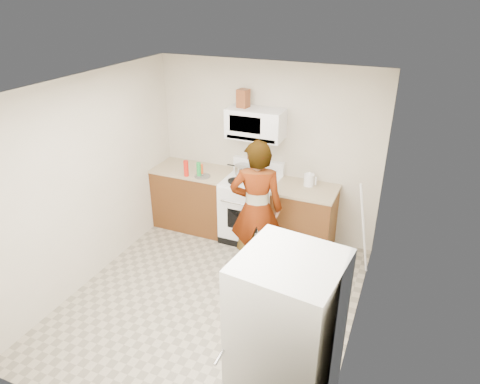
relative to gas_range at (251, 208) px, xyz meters
The scene contains 20 objects.
floor 1.56m from the gas_range, 86.14° to the right, with size 3.60×3.60×0.00m, color gray.
back_wall 0.83m from the gas_range, 72.00° to the left, with size 3.20×0.02×2.50m, color beige.
right_wall 2.37m from the gas_range, 41.25° to the right, with size 0.02×3.60×2.50m, color beige.
cabinet_left 0.94m from the gas_range, behind, with size 1.12×0.62×0.90m, color #5B3615.
counter_left 1.03m from the gas_range, behind, with size 1.14×0.64×0.04m, color tan.
cabinet_right 0.78m from the gas_range, ahead, with size 0.80×0.62×0.90m, color #5B3615.
counter_right 0.89m from the gas_range, ahead, with size 0.82×0.64×0.04m, color tan.
gas_range is the anchor object (origin of this frame).
microwave 1.22m from the gas_range, 90.00° to the left, with size 0.76×0.38×0.40m, color white.
person 0.90m from the gas_range, 64.11° to the right, with size 0.65×0.43×1.79m, color tan.
fridge 3.06m from the gas_range, 63.60° to the right, with size 0.70×0.70×1.70m, color white.
kettle 0.95m from the gas_range, ahead, with size 0.14×0.14×0.16m, color white.
jug 1.55m from the gas_range, 143.50° to the left, with size 0.14×0.14×0.24m, color brown.
saucepan 0.57m from the gas_range, 148.75° to the left, with size 0.21×0.21×0.11m, color #AAABAF.
tray 0.49m from the gas_range, 25.32° to the right, with size 0.25×0.16×0.05m, color silver.
bottle_spray 1.08m from the gas_range, 164.64° to the right, with size 0.07×0.07×0.23m, color red.
bottle_hot_sauce 0.90m from the gas_range, behind, with size 0.05×0.05×0.16m, color #DD4918.
bottle_green_cap 0.93m from the gas_range, 167.09° to the right, with size 0.06×0.06×0.20m, color #1A9035.
pot_lid 0.83m from the gas_range, 165.44° to the right, with size 0.23×0.23×0.01m, color silver.
broom 1.64m from the gas_range, ahead, with size 0.03×0.03×1.30m, color silver.
Camera 1 is at (1.86, -3.57, 3.36)m, focal length 32.00 mm.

